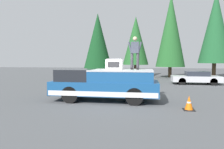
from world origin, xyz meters
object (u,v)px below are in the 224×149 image
(person_on_truck_bed, at_px, (135,52))
(traffic_cone, at_px, (189,103))
(parked_car_silver, at_px, (196,78))
(compressor_unit, at_px, (114,64))
(pickup_truck, at_px, (105,84))

(person_on_truck_bed, bearing_deg, traffic_cone, -122.88)
(person_on_truck_bed, relative_size, parked_car_silver, 0.41)
(compressor_unit, bearing_deg, parked_car_silver, -35.61)
(pickup_truck, bearing_deg, compressor_unit, -96.29)
(compressor_unit, height_order, traffic_cone, compressor_unit)
(pickup_truck, xyz_separation_m, person_on_truck_bed, (0.13, -1.55, 1.68))
(person_on_truck_bed, relative_size, traffic_cone, 2.73)
(pickup_truck, distance_m, parked_car_silver, 10.65)
(traffic_cone, bearing_deg, pickup_truck, 70.22)
(person_on_truck_bed, bearing_deg, pickup_truck, 94.73)
(compressor_unit, bearing_deg, person_on_truck_bed, -79.87)
(pickup_truck, distance_m, person_on_truck_bed, 2.29)
(pickup_truck, xyz_separation_m, compressor_unit, (-0.06, -0.51, 1.05))
(pickup_truck, distance_m, compressor_unit, 1.17)
(pickup_truck, xyz_separation_m, parked_car_silver, (8.38, -6.56, -0.29))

